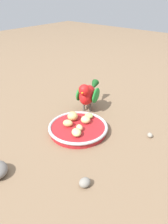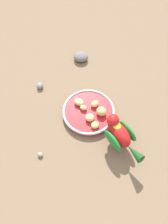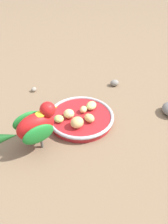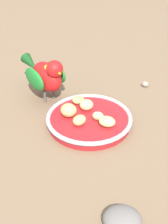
% 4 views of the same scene
% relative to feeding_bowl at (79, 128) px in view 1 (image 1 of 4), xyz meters
% --- Properties ---
extents(ground_plane, '(4.00, 4.00, 0.00)m').
position_rel_feeding_bowl_xyz_m(ground_plane, '(0.02, -0.00, -0.01)').
color(ground_plane, '#7A6047').
extents(feeding_bowl, '(0.20, 0.20, 0.03)m').
position_rel_feeding_bowl_xyz_m(feeding_bowl, '(0.00, 0.00, 0.00)').
color(feeding_bowl, '#AD1E23').
rests_on(feeding_bowl, ground_plane).
extents(apple_piece_0, '(0.04, 0.04, 0.02)m').
position_rel_feeding_bowl_xyz_m(apple_piece_0, '(-0.01, 0.06, 0.02)').
color(apple_piece_0, '#B2CC66').
rests_on(apple_piece_0, feeding_bowl).
extents(apple_piece_1, '(0.04, 0.04, 0.03)m').
position_rel_feeding_bowl_xyz_m(apple_piece_1, '(0.00, 0.03, 0.02)').
color(apple_piece_1, '#E5C67F').
rests_on(apple_piece_1, feeding_bowl).
extents(apple_piece_2, '(0.05, 0.05, 0.03)m').
position_rel_feeding_bowl_xyz_m(apple_piece_2, '(-0.04, 0.02, 0.02)').
color(apple_piece_2, tan).
rests_on(apple_piece_2, feeding_bowl).
extents(apple_piece_3, '(0.03, 0.03, 0.02)m').
position_rel_feeding_bowl_xyz_m(apple_piece_3, '(0.02, -0.02, 0.02)').
color(apple_piece_3, '#E5C67F').
rests_on(apple_piece_3, feeding_bowl).
extents(apple_piece_4, '(0.05, 0.05, 0.02)m').
position_rel_feeding_bowl_xyz_m(apple_piece_4, '(0.03, -0.04, 0.02)').
color(apple_piece_4, '#C6D17A').
rests_on(apple_piece_4, feeding_bowl).
extents(apple_piece_5, '(0.04, 0.04, 0.02)m').
position_rel_feeding_bowl_xyz_m(apple_piece_5, '(-0.03, -0.02, 0.02)').
color(apple_piece_5, tan).
rests_on(apple_piece_5, feeding_bowl).
extents(parrot, '(0.11, 0.18, 0.13)m').
position_rel_feeding_bowl_xyz_m(parrot, '(-0.07, 0.14, 0.06)').
color(parrot, '#59544C').
rests_on(parrot, ground_plane).
extents(pebble_0, '(0.03, 0.03, 0.02)m').
position_rel_feeding_bowl_xyz_m(pebble_0, '(0.17, -0.17, -0.00)').
color(pebble_0, gray).
rests_on(pebble_0, ground_plane).
extents(pebble_1, '(0.03, 0.03, 0.02)m').
position_rel_feeding_bowl_xyz_m(pebble_1, '(0.20, 0.13, -0.01)').
color(pebble_1, gray).
rests_on(pebble_1, ground_plane).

